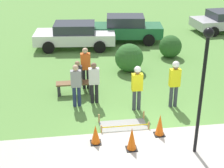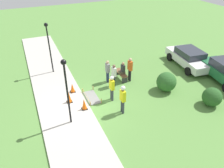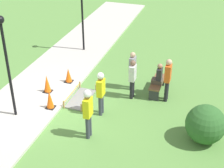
{
  "view_description": "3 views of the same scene",
  "coord_description": "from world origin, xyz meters",
  "px_view_note": "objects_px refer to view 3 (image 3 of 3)",
  "views": [
    {
      "loc": [
        -2.6,
        -9.56,
        6.26
      ],
      "look_at": [
        -0.97,
        1.96,
        0.95
      ],
      "focal_mm": 55.0,
      "sensor_mm": 36.0,
      "label": 1
    },
    {
      "loc": [
        10.5,
        -2.95,
        8.3
      ],
      "look_at": [
        -0.5,
        1.77,
        0.92
      ],
      "focal_mm": 35.0,
      "sensor_mm": 36.0,
      "label": 2
    },
    {
      "loc": [
        10.04,
        5.33,
        7.45
      ],
      "look_at": [
        -0.91,
        1.76,
        0.89
      ],
      "focal_mm": 55.0,
      "sensor_mm": 36.0,
      "label": 3
    }
  ],
  "objects_px": {
    "person_seated_on_bench": "(159,76)",
    "bystander_in_gray_shirt": "(133,77)",
    "park_bench": "(157,85)",
    "worker_assistant": "(101,90)",
    "traffic_cone_near_patch": "(68,75)",
    "bystander_in_orange_shirt": "(168,77)",
    "lamppost_near": "(6,53)",
    "traffic_cone_far_patch": "(47,84)",
    "lamppost_far": "(82,2)",
    "traffic_cone_sidewalk_edge": "(50,99)",
    "bystander_in_white_shirt": "(132,68)",
    "worker_supervisor": "(88,109)"
  },
  "relations": [
    {
      "from": "traffic_cone_sidewalk_edge",
      "to": "traffic_cone_far_patch",
      "type": "bearing_deg",
      "value": -147.87
    },
    {
      "from": "worker_assistant",
      "to": "bystander_in_gray_shirt",
      "type": "distance_m",
      "value": 1.71
    },
    {
      "from": "lamppost_near",
      "to": "lamppost_far",
      "type": "xyz_separation_m",
      "value": [
        -6.34,
        0.17,
        0.02
      ]
    },
    {
      "from": "park_bench",
      "to": "traffic_cone_near_patch",
      "type": "bearing_deg",
      "value": -82.72
    },
    {
      "from": "park_bench",
      "to": "bystander_in_gray_shirt",
      "type": "distance_m",
      "value": 1.29
    },
    {
      "from": "bystander_in_orange_shirt",
      "to": "bystander_in_white_shirt",
      "type": "relative_size",
      "value": 1.07
    },
    {
      "from": "person_seated_on_bench",
      "to": "worker_supervisor",
      "type": "xyz_separation_m",
      "value": [
        3.52,
        -1.68,
        0.25
      ]
    },
    {
      "from": "traffic_cone_sidewalk_edge",
      "to": "lamppost_far",
      "type": "xyz_separation_m",
      "value": [
        -5.53,
        -0.86,
        2.17
      ]
    },
    {
      "from": "bystander_in_orange_shirt",
      "to": "lamppost_near",
      "type": "bearing_deg",
      "value": -60.54
    },
    {
      "from": "traffic_cone_sidewalk_edge",
      "to": "bystander_in_white_shirt",
      "type": "xyz_separation_m",
      "value": [
        -2.55,
        2.56,
        0.49
      ]
    },
    {
      "from": "person_seated_on_bench",
      "to": "bystander_in_gray_shirt",
      "type": "relative_size",
      "value": 0.53
    },
    {
      "from": "person_seated_on_bench",
      "to": "lamppost_near",
      "type": "xyz_separation_m",
      "value": [
        3.26,
        -4.73,
        1.74
      ]
    },
    {
      "from": "park_bench",
      "to": "bystander_in_gray_shirt",
      "type": "relative_size",
      "value": 0.9
    },
    {
      "from": "park_bench",
      "to": "lamppost_near",
      "type": "bearing_deg",
      "value": -53.91
    },
    {
      "from": "worker_assistant",
      "to": "park_bench",
      "type": "bearing_deg",
      "value": 142.89
    },
    {
      "from": "bystander_in_gray_shirt",
      "to": "bystander_in_white_shirt",
      "type": "height_order",
      "value": "bystander_in_white_shirt"
    },
    {
      "from": "bystander_in_gray_shirt",
      "to": "lamppost_far",
      "type": "height_order",
      "value": "lamppost_far"
    },
    {
      "from": "bystander_in_orange_shirt",
      "to": "traffic_cone_far_patch",
      "type": "bearing_deg",
      "value": -77.73
    },
    {
      "from": "park_bench",
      "to": "worker_supervisor",
      "type": "relative_size",
      "value": 0.81
    },
    {
      "from": "bystander_in_orange_shirt",
      "to": "worker_assistant",
      "type": "bearing_deg",
      "value": -51.27
    },
    {
      "from": "traffic_cone_far_patch",
      "to": "worker_supervisor",
      "type": "height_order",
      "value": "worker_supervisor"
    },
    {
      "from": "person_seated_on_bench",
      "to": "worker_supervisor",
      "type": "bearing_deg",
      "value": -25.47
    },
    {
      "from": "traffic_cone_far_patch",
      "to": "park_bench",
      "type": "bearing_deg",
      "value": 109.69
    },
    {
      "from": "lamppost_near",
      "to": "traffic_cone_far_patch",
      "type": "bearing_deg",
      "value": 168.72
    },
    {
      "from": "traffic_cone_near_patch",
      "to": "traffic_cone_far_patch",
      "type": "distance_m",
      "value": 1.16
    },
    {
      "from": "traffic_cone_near_patch",
      "to": "worker_supervisor",
      "type": "height_order",
      "value": "worker_supervisor"
    },
    {
      "from": "worker_assistant",
      "to": "bystander_in_orange_shirt",
      "type": "bearing_deg",
      "value": 128.73
    },
    {
      "from": "worker_supervisor",
      "to": "bystander_in_white_shirt",
      "type": "bearing_deg",
      "value": 171.49
    },
    {
      "from": "traffic_cone_far_patch",
      "to": "lamppost_far",
      "type": "relative_size",
      "value": 0.2
    },
    {
      "from": "traffic_cone_near_patch",
      "to": "bystander_in_gray_shirt",
      "type": "bearing_deg",
      "value": 85.36
    },
    {
      "from": "bystander_in_white_shirt",
      "to": "lamppost_near",
      "type": "height_order",
      "value": "lamppost_near"
    },
    {
      "from": "worker_assistant",
      "to": "lamppost_near",
      "type": "height_order",
      "value": "lamppost_near"
    },
    {
      "from": "traffic_cone_far_patch",
      "to": "bystander_in_white_shirt",
      "type": "relative_size",
      "value": 0.44
    },
    {
      "from": "worker_supervisor",
      "to": "worker_assistant",
      "type": "relative_size",
      "value": 1.05
    },
    {
      "from": "traffic_cone_near_patch",
      "to": "person_seated_on_bench",
      "type": "relative_size",
      "value": 0.72
    },
    {
      "from": "worker_assistant",
      "to": "bystander_in_orange_shirt",
      "type": "xyz_separation_m",
      "value": [
        -1.73,
        2.16,
        -0.01
      ]
    },
    {
      "from": "worker_assistant",
      "to": "lamppost_far",
      "type": "bearing_deg",
      "value": -151.41
    },
    {
      "from": "traffic_cone_sidewalk_edge",
      "to": "park_bench",
      "type": "distance_m",
      "value": 4.47
    },
    {
      "from": "traffic_cone_near_patch",
      "to": "lamppost_far",
      "type": "xyz_separation_m",
      "value": [
        -3.42,
        -0.69,
        2.22
      ]
    },
    {
      "from": "bystander_in_orange_shirt",
      "to": "bystander_in_gray_shirt",
      "type": "distance_m",
      "value": 1.38
    },
    {
      "from": "park_bench",
      "to": "lamppost_near",
      "type": "xyz_separation_m",
      "value": [
        3.41,
        -4.68,
        2.26
      ]
    },
    {
      "from": "traffic_cone_sidewalk_edge",
      "to": "person_seated_on_bench",
      "type": "distance_m",
      "value": 4.44
    },
    {
      "from": "traffic_cone_near_patch",
      "to": "park_bench",
      "type": "bearing_deg",
      "value": 97.28
    },
    {
      "from": "traffic_cone_near_patch",
      "to": "lamppost_near",
      "type": "height_order",
      "value": "lamppost_near"
    },
    {
      "from": "traffic_cone_far_patch",
      "to": "person_seated_on_bench",
      "type": "relative_size",
      "value": 0.85
    },
    {
      "from": "traffic_cone_far_patch",
      "to": "bystander_in_white_shirt",
      "type": "xyz_separation_m",
      "value": [
        -1.5,
        3.22,
        0.49
      ]
    },
    {
      "from": "lamppost_far",
      "to": "bystander_in_gray_shirt",
      "type": "bearing_deg",
      "value": 44.64
    },
    {
      "from": "park_bench",
      "to": "worker_supervisor",
      "type": "height_order",
      "value": "worker_supervisor"
    },
    {
      "from": "traffic_cone_far_patch",
      "to": "traffic_cone_sidewalk_edge",
      "type": "bearing_deg",
      "value": 32.13
    },
    {
      "from": "traffic_cone_far_patch",
      "to": "lamppost_far",
      "type": "distance_m",
      "value": 4.97
    }
  ]
}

